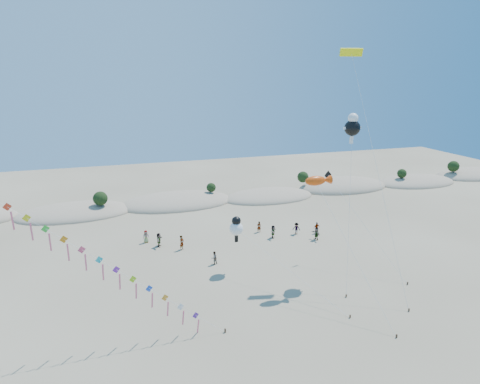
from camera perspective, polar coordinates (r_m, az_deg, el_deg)
name	(u,v)px	position (r m, az deg, el deg)	size (l,w,h in m)	color
dune_ridge	(183,202)	(68.38, -8.07, -1.46)	(145.30, 11.49, 5.57)	gray
fish_kite	(318,181)	(39.79, 11.09, 1.56)	(3.51, 11.28, 11.28)	#3F2D1E
cartoon_kite_low	(236,227)	(43.24, -0.50, -5.02)	(7.68, 12.77, 6.17)	#3F2D1E
cartoon_kite_high	(352,126)	(43.38, 15.70, 8.99)	(4.42, 7.26, 16.97)	#3F2D1E
parafoil_kite	(352,57)	(45.20, 15.67, 18.06)	(2.42, 13.03, 23.40)	#3F2D1E
dark_kite	(345,199)	(46.55, 14.76, -0.98)	(4.90, 10.04, 10.16)	#3F2D1E
beachgoers	(244,236)	(51.88, 0.53, -6.22)	(23.35, 9.34, 1.85)	slate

